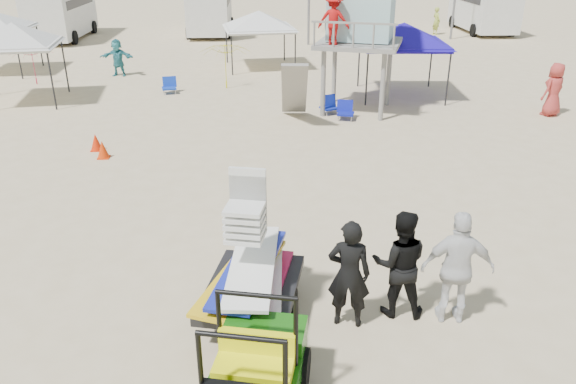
{
  "coord_description": "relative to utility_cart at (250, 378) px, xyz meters",
  "views": [
    {
      "loc": [
        -0.02,
        -6.58,
        5.61
      ],
      "look_at": [
        0.5,
        3.0,
        1.3
      ],
      "focal_mm": 35.0,
      "sensor_mm": 36.0,
      "label": 1
    }
  ],
  "objects": [
    {
      "name": "ground",
      "position": [
        0.2,
        1.31,
        -0.78
      ],
      "size": [
        140.0,
        140.0,
        0.0
      ],
      "primitive_type": "plane",
      "color": "beige",
      "rests_on": "ground"
    },
    {
      "name": "utility_cart",
      "position": [
        0.0,
        0.0,
        0.0
      ],
      "size": [
        1.54,
        2.4,
        1.69
      ],
      "color": "#16570D",
      "rests_on": "ground"
    },
    {
      "name": "surf_trailer",
      "position": [
        0.0,
        2.33,
        0.12
      ],
      "size": [
        1.81,
        2.72,
        2.22
      ],
      "color": "black",
      "rests_on": "ground"
    },
    {
      "name": "man_left",
      "position": [
        1.52,
        2.03,
        0.13
      ],
      "size": [
        0.74,
        0.56,
        1.83
      ],
      "primitive_type": "imported",
      "rotation": [
        0.0,
        0.0,
        2.94
      ],
      "color": "black",
      "rests_on": "ground"
    },
    {
      "name": "man_mid",
      "position": [
        2.37,
        2.28,
        0.13
      ],
      "size": [
        0.99,
        0.82,
        1.84
      ],
      "primitive_type": "imported",
      "rotation": [
        0.0,
        0.0,
        2.99
      ],
      "color": "black",
      "rests_on": "ground"
    },
    {
      "name": "man_right",
      "position": [
        3.22,
        2.03,
        0.17
      ],
      "size": [
        1.17,
        0.6,
        1.92
      ],
      "primitive_type": "imported",
      "rotation": [
        0.0,
        0.0,
        3.02
      ],
      "color": "silver",
      "rests_on": "ground"
    },
    {
      "name": "lifeguard_tower",
      "position": [
        3.61,
        14.4,
        2.5
      ],
      "size": [
        3.48,
        3.48,
        4.41
      ],
      "color": "gray",
      "rests_on": "ground"
    },
    {
      "name": "canopy_blue",
      "position": [
        5.75,
        16.32,
        1.86
      ],
      "size": [
        3.34,
        3.34,
        3.19
      ],
      "color": "black",
      "rests_on": "ground"
    },
    {
      "name": "canopy_white_a",
      "position": [
        -8.63,
        16.11,
        1.99
      ],
      "size": [
        3.15,
        3.15,
        3.33
      ],
      "color": "black",
      "rests_on": "ground"
    },
    {
      "name": "canopy_white_c",
      "position": [
        0.3,
        21.98,
        1.7
      ],
      "size": [
        3.43,
        3.43,
        3.04
      ],
      "color": "black",
      "rests_on": "ground"
    },
    {
      "name": "umbrella_a",
      "position": [
        -9.23,
        18.95,
        0.01
      ],
      "size": [
        1.88,
        1.91,
        1.58
      ],
      "primitive_type": "imported",
      "rotation": [
        0.0,
        0.0,
        0.09
      ],
      "color": "red",
      "rests_on": "ground"
    },
    {
      "name": "umbrella_b",
      "position": [
        -1.1,
        17.8,
        0.14
      ],
      "size": [
        2.68,
        2.7,
        1.86
      ],
      "primitive_type": "imported",
      "rotation": [
        0.0,
        0.0,
        0.41
      ],
      "color": "yellow",
      "rests_on": "ground"
    },
    {
      "name": "cone_near",
      "position": [
        -4.21,
        9.84,
        -0.53
      ],
      "size": [
        0.34,
        0.34,
        0.5
      ],
      "primitive_type": "cone",
      "color": "red",
      "rests_on": "ground"
    },
    {
      "name": "cone_far",
      "position": [
        -4.57,
        10.49,
        -0.53
      ],
      "size": [
        0.34,
        0.34,
        0.5
      ],
      "primitive_type": "cone",
      "color": "red",
      "rests_on": "ground"
    },
    {
      "name": "beach_chair_a",
      "position": [
        -3.37,
        17.2,
        -0.47
      ],
      "size": [
        0.64,
        0.68,
        0.64
      ],
      "color": "#1034B1",
      "rests_on": "ground"
    },
    {
      "name": "beach_chair_b",
      "position": [
        2.67,
        13.96,
        -0.47
      ],
      "size": [
        0.7,
        0.77,
        0.64
      ],
      "color": "#0D1F96",
      "rests_on": "ground"
    },
    {
      "name": "beach_chair_c",
      "position": [
        3.15,
        13.23,
        -0.47
      ],
      "size": [
        0.65,
        0.7,
        0.64
      ],
      "color": "#0E179A",
      "rests_on": "ground"
    },
    {
      "name": "rv_far_left",
      "position": [
        -11.8,
        31.3,
        1.02
      ],
      "size": [
        2.64,
        6.8,
        3.25
      ],
      "color": "silver",
      "rests_on": "ground"
    },
    {
      "name": "rv_mid_left",
      "position": [
        -2.8,
        32.8,
        1.01
      ],
      "size": [
        2.65,
        6.5,
        3.25
      ],
      "color": "silver",
      "rests_on": "ground"
    },
    {
      "name": "rv_mid_right",
      "position": [
        6.2,
        31.3,
        1.02
      ],
      "size": [
        2.64,
        7.0,
        3.25
      ],
      "color": "silver",
      "rests_on": "ground"
    },
    {
      "name": "rv_far_right",
      "position": [
        15.2,
        32.8,
        1.01
      ],
      "size": [
        2.64,
        6.6,
        3.25
      ],
      "color": "silver",
      "rests_on": "ground"
    },
    {
      "name": "distant_beachgoers",
      "position": [
        3.01,
        19.71,
        0.07
      ],
      "size": [
        18.97,
        19.32,
        1.83
      ],
      "color": "teal",
      "rests_on": "ground"
    }
  ]
}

